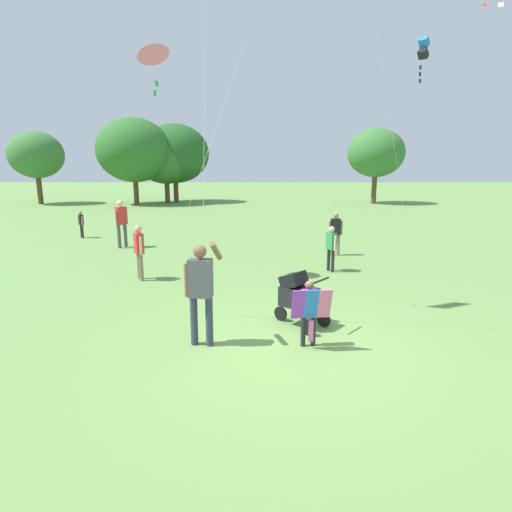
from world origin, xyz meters
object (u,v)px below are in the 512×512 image
at_px(child_with_butterfly_kite, 309,308).
at_px(stroller, 298,294).
at_px(kite_orange_delta, 423,49).
at_px(person_back_turned, 335,230).
at_px(person_adult_flyer, 201,285).
at_px(person_couple_left, 139,248).
at_px(person_sitting_far, 331,245).
at_px(kite_green_novelty, 154,56).
at_px(person_red_shirt, 81,222).
at_px(person_kid_running, 121,220).

height_order(child_with_butterfly_kite, stroller, child_with_butterfly_kite).
xyz_separation_m(kite_orange_delta, person_back_turned, (-3.18, -2.38, -5.97)).
bearing_deg(child_with_butterfly_kite, person_adult_flyer, 178.56).
bearing_deg(person_couple_left, person_sitting_far, 11.02).
height_order(person_adult_flyer, kite_green_novelty, kite_green_novelty).
distance_m(child_with_butterfly_kite, stroller, 0.94).
distance_m(child_with_butterfly_kite, person_back_turned, 7.33).
distance_m(stroller, person_red_shirt, 12.29).
distance_m(person_sitting_far, person_back_turned, 2.16).
relative_size(stroller, person_sitting_far, 0.82).
bearing_deg(child_with_butterfly_kite, person_couple_left, 133.95).
relative_size(person_adult_flyer, person_kid_running, 1.05).
relative_size(child_with_butterfly_kite, stroller, 1.08).
relative_size(person_couple_left, person_back_turned, 1.01).
distance_m(kite_green_novelty, person_kid_running, 6.56).
height_order(child_with_butterfly_kite, person_kid_running, person_kid_running).
height_order(person_sitting_far, person_back_turned, person_back_turned).
bearing_deg(person_sitting_far, kite_orange_delta, 50.99).
bearing_deg(stroller, person_adult_flyer, -151.72).
bearing_deg(person_adult_flyer, person_sitting_far, 60.05).
distance_m(kite_green_novelty, person_back_turned, 7.35).
height_order(person_adult_flyer, person_sitting_far, person_adult_flyer).
xyz_separation_m(person_adult_flyer, stroller, (1.65, 0.89, -0.42)).
bearing_deg(child_with_butterfly_kite, person_red_shirt, 127.91).
relative_size(child_with_butterfly_kite, kite_green_novelty, 0.20).
bearing_deg(person_kid_running, person_adult_flyer, -64.26).
xyz_separation_m(kite_orange_delta, person_couple_left, (-8.68, -5.47, -5.96)).
xyz_separation_m(child_with_butterfly_kite, person_couple_left, (-3.92, 4.06, 0.16)).
bearing_deg(kite_green_novelty, person_red_shirt, 127.30).
bearing_deg(person_sitting_far, kite_green_novelty, -168.41).
bearing_deg(person_back_turned, person_couple_left, -150.64).
distance_m(stroller, kite_green_novelty, 6.60).
xyz_separation_m(kite_green_novelty, person_back_turned, (4.91, 3.02, -4.57)).
distance_m(person_couple_left, person_kid_running, 4.66).
bearing_deg(person_adult_flyer, kite_orange_delta, 55.52).
height_order(person_adult_flyer, person_couple_left, person_adult_flyer).
relative_size(child_with_butterfly_kite, person_red_shirt, 1.03).
bearing_deg(child_with_butterfly_kite, kite_green_novelty, 128.80).
height_order(kite_orange_delta, person_red_shirt, kite_orange_delta).
xyz_separation_m(stroller, person_couple_left, (-3.81, 3.13, 0.23)).
height_order(stroller, person_red_shirt, person_red_shirt).
bearing_deg(person_couple_left, kite_green_novelty, 6.69).
height_order(kite_orange_delta, person_back_turned, kite_orange_delta).
height_order(person_adult_flyer, kite_orange_delta, kite_orange_delta).
xyz_separation_m(person_couple_left, person_back_turned, (5.50, 3.09, -0.01)).
bearing_deg(kite_orange_delta, person_kid_running, -173.53).
xyz_separation_m(child_with_butterfly_kite, person_sitting_far, (1.12, 5.05, 0.07)).
xyz_separation_m(kite_orange_delta, person_kid_running, (-10.52, -1.19, -5.80)).
relative_size(kite_green_novelty, person_back_turned, 4.02).
bearing_deg(kite_green_novelty, person_couple_left, -173.31).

